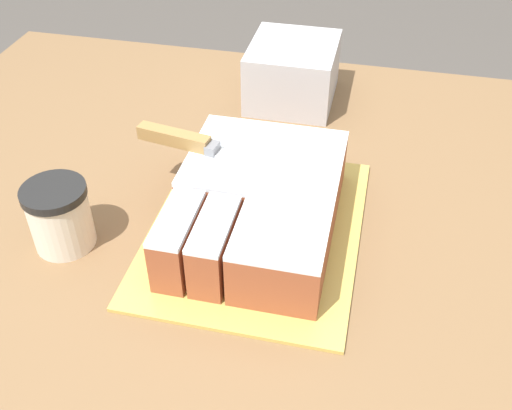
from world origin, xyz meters
name	(u,v)px	position (x,y,z in m)	size (l,w,h in m)	color
countertop	(255,376)	(0.00, 0.00, 0.44)	(1.40, 1.10, 0.88)	brown
cake_board	(256,229)	(0.01, -0.04, 0.88)	(0.31, 0.40, 0.01)	gold
cake	(258,204)	(0.01, -0.04, 0.93)	(0.23, 0.32, 0.09)	#994C2D
knife	(193,143)	(-0.10, 0.02, 0.98)	(0.31, 0.07, 0.02)	silver
coffee_cup	(60,216)	(-0.26, -0.13, 0.93)	(0.09, 0.09, 0.10)	beige
storage_box	(293,72)	(-0.01, 0.37, 0.94)	(0.17, 0.18, 0.12)	#B2B2B7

